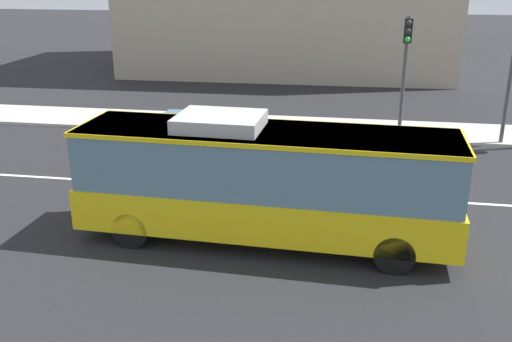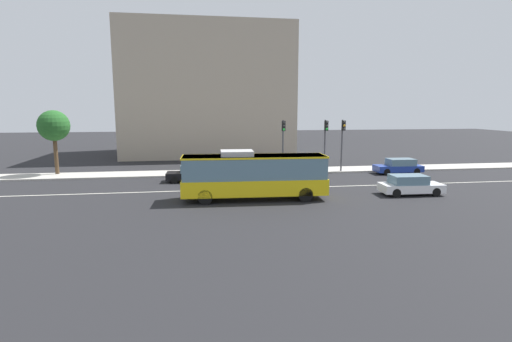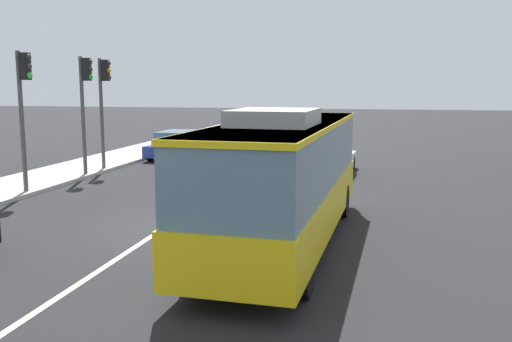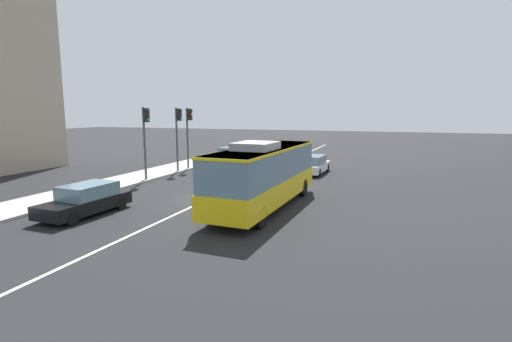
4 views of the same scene
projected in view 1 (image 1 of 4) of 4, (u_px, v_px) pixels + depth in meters
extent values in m
plane|color=black|center=(303.00, 193.00, 18.80)|extent=(160.00, 160.00, 0.00)
cube|color=#B2ADA3|center=(318.00, 127.00, 26.28)|extent=(80.00, 3.30, 0.14)
cube|color=silver|center=(303.00, 193.00, 18.79)|extent=(76.00, 0.16, 0.01)
cube|color=yellow|center=(265.00, 207.00, 15.26)|extent=(10.09, 2.89, 1.10)
cube|color=slate|center=(265.00, 160.00, 14.81)|extent=(9.89, 2.80, 1.58)
cube|color=yellow|center=(265.00, 133.00, 14.56)|extent=(9.99, 2.86, 0.12)
cube|color=#B2B2B2|center=(220.00, 122.00, 14.71)|extent=(2.27, 1.88, 0.36)
cylinder|color=black|center=(392.00, 217.00, 15.79)|extent=(1.01, 0.34, 1.00)
cylinder|color=black|center=(394.00, 254.00, 13.76)|extent=(1.01, 0.34, 1.00)
cylinder|color=black|center=(161.00, 198.00, 17.08)|extent=(1.01, 0.34, 1.00)
cylinder|color=black|center=(131.00, 230.00, 15.05)|extent=(1.01, 0.34, 1.00)
cube|color=black|center=(187.00, 137.00, 23.11)|extent=(4.57, 1.98, 0.60)
cube|color=slate|center=(192.00, 123.00, 22.86)|extent=(2.59, 1.76, 0.64)
cylinder|color=black|center=(145.00, 146.00, 22.73)|extent=(0.65, 0.25, 0.64)
cylinder|color=black|center=(160.00, 135.00, 24.21)|extent=(0.65, 0.25, 0.64)
cylinder|color=black|center=(218.00, 150.00, 22.16)|extent=(0.65, 0.25, 0.64)
cylinder|color=black|center=(228.00, 139.00, 23.63)|extent=(0.65, 0.25, 0.64)
cylinder|color=#47474C|center=(509.00, 84.00, 23.00)|extent=(0.16, 0.16, 5.20)
cylinder|color=#47474C|center=(403.00, 80.00, 23.69)|extent=(0.16, 0.16, 5.20)
cube|color=black|center=(408.00, 31.00, 22.74)|extent=(0.33, 0.29, 0.96)
sphere|color=#2D2D2D|center=(409.00, 23.00, 22.49)|extent=(0.22, 0.22, 0.22)
sphere|color=#2D2D2D|center=(408.00, 31.00, 22.60)|extent=(0.22, 0.22, 0.22)
sphere|color=#1ED838|center=(408.00, 39.00, 22.71)|extent=(0.22, 0.22, 0.22)
cube|color=slate|center=(444.00, 40.00, 41.00)|extent=(0.25, 13.48, 1.50)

